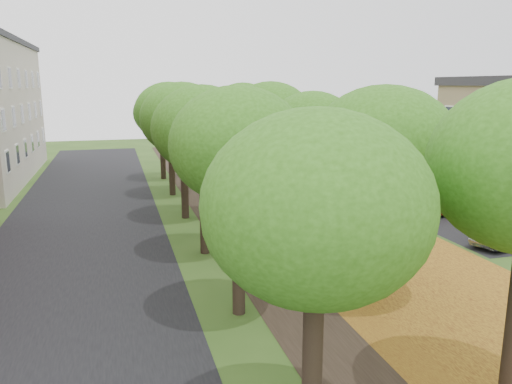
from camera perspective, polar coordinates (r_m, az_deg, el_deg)
street_asphalt at (r=24.29m, az=-19.57°, el=-5.44°), size 8.00×70.00×0.01m
footpath at (r=24.88m, az=-2.05°, el=-4.31°), size 3.20×70.00×0.01m
leaf_verge at (r=26.47m, az=8.54°, el=-3.42°), size 7.50×70.00×0.01m
parking_lot at (r=31.65m, az=21.95°, el=-1.61°), size 9.00×16.00×0.01m
tree_row_west at (r=23.52m, az=-7.40°, el=7.27°), size 4.38×34.38×6.98m
tree_row_east at (r=24.69m, az=3.78°, el=7.57°), size 4.38×34.38×6.98m
car_silver at (r=25.15m, az=26.48°, el=-3.83°), size 4.29×3.10×1.36m
car_red at (r=29.00m, az=19.71°, el=-1.29°), size 4.12×1.67×1.33m
car_grey at (r=29.88m, az=19.72°, el=-1.00°), size 4.28×1.77×1.24m
car_white at (r=32.61m, az=15.42°, el=0.39°), size 5.13×3.52×1.30m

